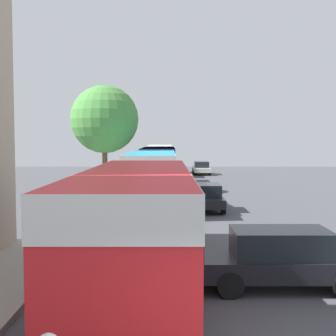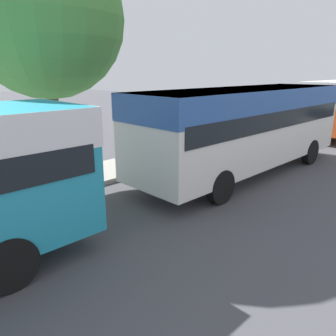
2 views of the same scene
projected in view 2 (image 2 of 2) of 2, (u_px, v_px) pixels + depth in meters
name	position (u px, v px, depth m)	size (l,w,h in m)	color
bus_third_in_line	(247.00, 119.00, 11.70)	(2.66, 9.70, 3.08)	silver
pedestrian_walking_away	(237.00, 124.00, 16.83)	(0.41, 0.41, 1.75)	#232838
street_tree	(45.00, 18.00, 9.64)	(4.71, 4.71, 7.36)	brown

